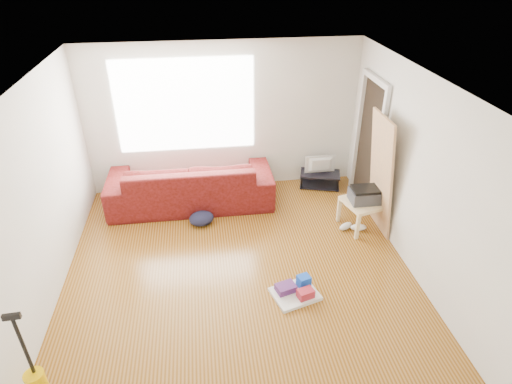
{
  "coord_description": "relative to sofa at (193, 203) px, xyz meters",
  "views": [
    {
      "loc": [
        -0.37,
        -4.2,
        3.79
      ],
      "look_at": [
        0.29,
        0.6,
        0.93
      ],
      "focal_mm": 30.0,
      "sensor_mm": 36.0,
      "label": 1
    }
  ],
  "objects": [
    {
      "name": "room",
      "position": [
        0.67,
        -1.8,
        1.25
      ],
      "size": [
        4.51,
        5.01,
        2.51
      ],
      "color": "#653508",
      "rests_on": "ground"
    },
    {
      "name": "sofa",
      "position": [
        0.0,
        0.0,
        0.0
      ],
      "size": [
        2.63,
        1.03,
        0.77
      ],
      "primitive_type": "imported",
      "rotation": [
        0.0,
        0.0,
        3.14
      ],
      "color": "#370903",
      "rests_on": "ground"
    },
    {
      "name": "tv_stand",
      "position": [
        2.25,
        0.27,
        0.14
      ],
      "size": [
        0.77,
        0.56,
        0.26
      ],
      "rotation": [
        0.0,
        0.0,
        -0.27
      ],
      "color": "black",
      "rests_on": "ground"
    },
    {
      "name": "tv",
      "position": [
        2.25,
        0.27,
        0.41
      ],
      "size": [
        0.53,
        0.07,
        0.31
      ],
      "primitive_type": "imported",
      "rotation": [
        0.0,
        0.0,
        3.14
      ],
      "color": "black",
      "rests_on": "tv_stand"
    },
    {
      "name": "side_table",
      "position": [
        2.55,
        -1.02,
        0.37
      ],
      "size": [
        0.67,
        0.67,
        0.45
      ],
      "rotation": [
        0.0,
        0.0,
        0.27
      ],
      "color": "#E5C884",
      "rests_on": "ground"
    },
    {
      "name": "printer",
      "position": [
        2.55,
        -1.02,
        0.55
      ],
      "size": [
        0.43,
        0.33,
        0.22
      ],
      "rotation": [
        0.0,
        0.0,
        -0.01
      ],
      "color": "#33343A",
      "rests_on": "side_table"
    },
    {
      "name": "bucket",
      "position": [
        0.03,
        -0.23,
        0.0
      ],
      "size": [
        0.31,
        0.31,
        0.29
      ],
      "primitive_type": "cylinder",
      "rotation": [
        0.0,
        0.0,
        -0.08
      ],
      "color": "navy",
      "rests_on": "ground"
    },
    {
      "name": "toilet_paper",
      "position": [
        0.06,
        -0.23,
        0.2
      ],
      "size": [
        0.12,
        0.12,
        0.11
      ],
      "primitive_type": "cylinder",
      "color": "silver",
      "rests_on": "bucket"
    },
    {
      "name": "cleaning_tray",
      "position": [
        1.25,
        -2.34,
        0.06
      ],
      "size": [
        0.64,
        0.57,
        0.19
      ],
      "rotation": [
        0.0,
        0.0,
        0.29
      ],
      "color": "silver",
      "rests_on": "ground"
    },
    {
      "name": "backpack",
      "position": [
        0.14,
        -0.65,
        0.0
      ],
      "size": [
        0.44,
        0.38,
        0.21
      ],
      "primitive_type": "ellipsoid",
      "rotation": [
        0.0,
        0.0,
        0.23
      ],
      "color": "black",
      "rests_on": "ground"
    },
    {
      "name": "sneakers",
      "position": [
        2.39,
        -1.1,
        0.05
      ],
      "size": [
        0.44,
        0.23,
        0.1
      ],
      "rotation": [
        0.0,
        0.0,
        0.05
      ],
      "color": "silver",
      "rests_on": "ground"
    },
    {
      "name": "door_panel",
      "position": [
        2.73,
        -1.07,
        0.0
      ],
      "size": [
        0.22,
        0.72,
        1.79
      ],
      "primitive_type": "cube",
      "rotation": [
        0.0,
        -0.1,
        0.0
      ],
      "color": "#9E795D",
      "rests_on": "ground"
    }
  ]
}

